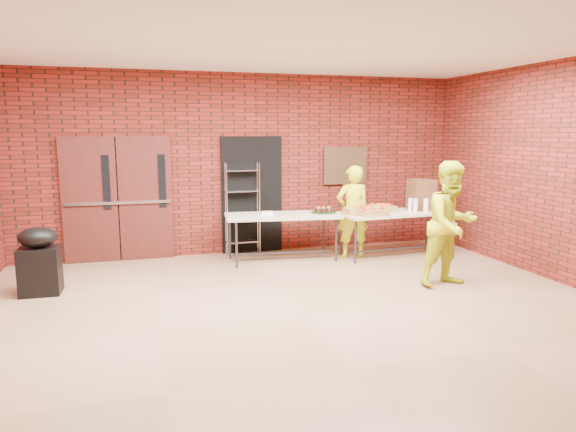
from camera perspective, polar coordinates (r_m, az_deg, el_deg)
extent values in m
cube|color=#8B6E4B|center=(6.25, 1.77, -11.22)|extent=(8.00, 7.00, 0.04)
cube|color=silver|center=(5.95, 1.93, 19.47)|extent=(8.00, 7.00, 0.04)
cube|color=maroon|center=(9.29, -4.77, 5.75)|extent=(8.00, 0.04, 3.20)
cube|color=maroon|center=(2.77, 24.43, -3.38)|extent=(8.00, 0.04, 3.20)
cube|color=#4A1515|center=(9.13, -21.17, 1.62)|extent=(0.88, 0.08, 2.10)
cube|color=#4A1515|center=(9.09, -15.52, 1.88)|extent=(0.88, 0.08, 2.10)
cube|color=black|center=(9.03, -19.54, 3.55)|extent=(0.12, 0.02, 0.90)
cube|color=black|center=(9.01, -13.82, 3.81)|extent=(0.12, 0.02, 0.90)
cube|color=#AFB0B6|center=(9.04, -18.35, 1.39)|extent=(1.70, 0.04, 0.05)
cube|color=black|center=(9.30, -4.04, 2.36)|extent=(1.10, 0.06, 2.10)
cube|color=#422C1A|center=(9.77, 6.38, 5.60)|extent=(0.85, 0.04, 0.70)
cube|color=beige|center=(8.70, -0.60, 0.04)|extent=(2.00, 1.00, 0.04)
cube|color=#333238|center=(8.82, -0.59, -4.08)|extent=(1.71, 0.22, 0.03)
cylinder|color=#333238|center=(8.90, -6.47, -2.40)|extent=(0.04, 0.04, 0.75)
cylinder|color=#333238|center=(9.32, 3.97, -1.83)|extent=(0.04, 0.04, 0.75)
cylinder|color=#333238|center=(8.28, -5.75, -3.27)|extent=(0.04, 0.04, 0.75)
cylinder|color=#333238|center=(8.73, 5.39, -2.61)|extent=(0.04, 0.04, 0.75)
cube|color=beige|center=(9.16, 11.70, 0.32)|extent=(1.98, 0.93, 0.04)
cube|color=#333238|center=(9.28, 11.57, -3.60)|extent=(1.71, 0.16, 0.03)
cylinder|color=#333238|center=(9.17, 5.94, -2.05)|extent=(0.04, 0.04, 0.75)
cylinder|color=#333238|center=(9.92, 15.17, -1.46)|extent=(0.04, 0.04, 0.75)
cylinder|color=#333238|center=(8.58, 7.52, -2.85)|extent=(0.04, 0.04, 0.75)
cylinder|color=#333238|center=(9.38, 17.18, -2.15)|extent=(0.04, 0.04, 0.75)
cube|color=#AB7D45|center=(8.81, 7.69, 0.43)|extent=(0.42, 0.33, 0.07)
cube|color=#AB7D45|center=(9.15, 10.30, 0.71)|extent=(0.44, 0.34, 0.07)
cube|color=#AB7D45|center=(8.71, 9.31, 0.33)|extent=(0.49, 0.38, 0.08)
cylinder|color=#134818|center=(8.88, 3.99, 0.40)|extent=(0.43, 0.43, 0.02)
cube|color=white|center=(8.61, -2.38, 0.30)|extent=(0.19, 0.13, 0.06)
cube|color=brown|center=(9.51, 14.59, 2.33)|extent=(0.42, 0.37, 0.55)
cylinder|color=white|center=(9.22, 13.97, 1.16)|extent=(0.08, 0.08, 0.23)
cylinder|color=white|center=(9.18, 15.08, 1.12)|extent=(0.08, 0.08, 0.25)
cylinder|color=white|center=(9.32, 13.44, 1.25)|extent=(0.08, 0.08, 0.23)
cube|color=black|center=(7.72, -25.83, -5.49)|extent=(0.51, 0.42, 0.64)
ellipsoid|color=black|center=(7.62, -26.07, -2.14)|extent=(0.50, 0.43, 0.28)
imported|color=#C6CF17|center=(8.97, 7.19, 0.47)|extent=(0.61, 0.43, 1.61)
imported|color=#C6CF17|center=(7.59, 17.70, -0.87)|extent=(0.96, 0.80, 1.78)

